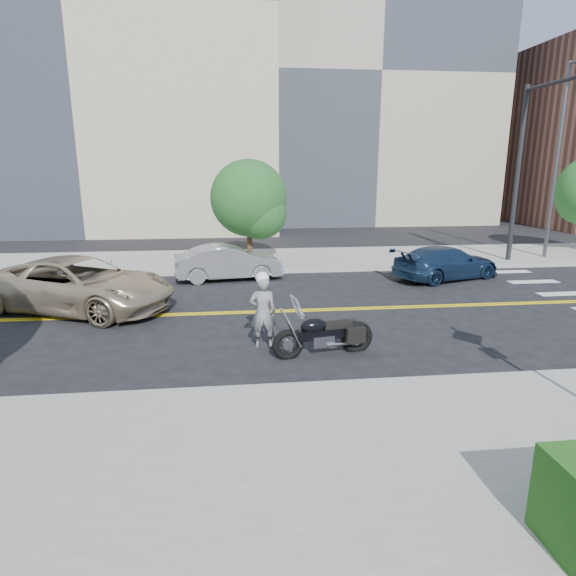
{
  "coord_description": "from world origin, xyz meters",
  "views": [
    {
      "loc": [
        -1.63,
        -13.09,
        4.0
      ],
      "look_at": [
        -0.39,
        -2.06,
        1.2
      ],
      "focal_mm": 30.0,
      "sensor_mm": 36.0,
      "label": 1
    }
  ],
  "objects_px": {
    "parked_car_silver": "(228,262)",
    "parked_car_blue": "(446,263)",
    "motorcyclist": "(263,310)",
    "motorcycle": "(324,325)",
    "suv": "(79,285)"
  },
  "relations": [
    {
      "from": "parked_car_blue",
      "to": "motorcycle",
      "type": "bearing_deg",
      "value": 119.56
    },
    {
      "from": "parked_car_silver",
      "to": "parked_car_blue",
      "type": "bearing_deg",
      "value": -103.08
    },
    {
      "from": "motorcycle",
      "to": "suv",
      "type": "distance_m",
      "value": 7.51
    },
    {
      "from": "motorcyclist",
      "to": "parked_car_silver",
      "type": "height_order",
      "value": "motorcyclist"
    },
    {
      "from": "motorcycle",
      "to": "suv",
      "type": "relative_size",
      "value": 0.41
    },
    {
      "from": "parked_car_silver",
      "to": "parked_car_blue",
      "type": "height_order",
      "value": "parked_car_silver"
    },
    {
      "from": "motorcyclist",
      "to": "parked_car_blue",
      "type": "bearing_deg",
      "value": -139.2
    },
    {
      "from": "motorcyclist",
      "to": "parked_car_blue",
      "type": "distance_m",
      "value": 9.41
    },
    {
      "from": "motorcyclist",
      "to": "motorcycle",
      "type": "relative_size",
      "value": 0.79
    },
    {
      "from": "motorcyclist",
      "to": "motorcycle",
      "type": "height_order",
      "value": "motorcyclist"
    },
    {
      "from": "parked_car_silver",
      "to": "parked_car_blue",
      "type": "xyz_separation_m",
      "value": [
        7.92,
        -0.79,
        -0.03
      ]
    },
    {
      "from": "motorcyclist",
      "to": "motorcycle",
      "type": "xyz_separation_m",
      "value": [
        1.3,
        -0.58,
        -0.2
      ]
    },
    {
      "from": "motorcyclist",
      "to": "parked_car_blue",
      "type": "height_order",
      "value": "motorcyclist"
    },
    {
      "from": "motorcyclist",
      "to": "suv",
      "type": "xyz_separation_m",
      "value": [
        -5.02,
        3.5,
        -0.12
      ]
    },
    {
      "from": "parked_car_silver",
      "to": "motorcycle",
      "type": "bearing_deg",
      "value": -171.62
    }
  ]
}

